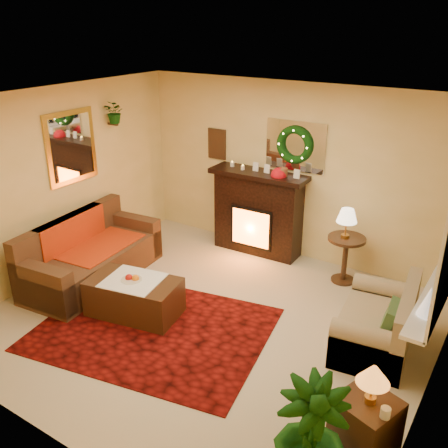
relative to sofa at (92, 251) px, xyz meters
The scene contains 28 objects.
floor 1.98m from the sofa, ahead, with size 5.00×5.00×0.00m, color beige.
ceiling 2.90m from the sofa, ahead, with size 5.00×5.00×0.00m, color white.
wall_back 3.10m from the sofa, 49.54° to the left, with size 5.00×5.00×0.00m, color #EFD88C.
wall_front 3.08m from the sofa, 49.20° to the right, with size 5.00×5.00×0.00m, color #EFD88C.
wall_left 1.04m from the sofa, behind, with size 4.50×4.50×0.00m, color #EFD88C.
wall_right 4.51m from the sofa, ahead, with size 4.50×4.50×0.00m, color #EFD88C.
area_rug 1.63m from the sofa, 18.42° to the right, with size 2.63×1.98×0.01m, color #5E1D0E.
sofa is the anchor object (origin of this frame).
red_throw 0.14m from the sofa, 96.28° to the left, with size 0.74×1.20×0.02m, color #B42E17.
fireplace 2.53m from the sofa, 54.50° to the left, with size 1.33×0.42×1.22m, color black.
poinsettia 2.83m from the sofa, 47.93° to the left, with size 0.23×0.23×0.23m, color red.
mantel_candle_a 2.43m from the sofa, 64.73° to the left, with size 0.06×0.06×0.19m, color #F1E7C6.
mantel_candle_b 2.48m from the sofa, 58.96° to the left, with size 0.06×0.06×0.18m, color #F1ECC3.
mantel_mirror 3.22m from the sofa, 49.29° to the left, with size 0.92×0.02×0.72m, color white.
wreath 3.20m from the sofa, 48.78° to the left, with size 0.55×0.55×0.11m, color #194719.
wall_art 2.57m from the sofa, 75.50° to the left, with size 0.32×0.03×0.48m, color #381E11.
gold_mirror 1.46m from the sofa, 150.30° to the left, with size 0.03×0.84×1.00m, color gold.
hanging_plant 1.92m from the sofa, 111.07° to the left, with size 0.33×0.28×0.36m, color #194719.
loveseat 3.81m from the sofa, ahead, with size 0.74×1.28×0.74m, color #806C59.
window_sill 4.37m from the sofa, ahead, with size 0.22×1.86×0.04m, color white.
mini_tree 4.38m from the sofa, ahead, with size 0.19×0.19×0.29m, color white.
side_table_round 3.48m from the sofa, 31.95° to the left, with size 0.51×0.51×0.66m, color #541F14.
lamp_cream 3.47m from the sofa, 31.70° to the left, with size 0.27×0.27×0.42m, color beige.
end_table_square 4.25m from the sofa, 12.32° to the right, with size 0.45×0.45×0.55m, color #331C14.
lamp_tiffany 4.27m from the sofa, 12.40° to the right, with size 0.27×0.27×0.40m, color gold.
coffee_table 1.16m from the sofa, 18.13° to the right, with size 1.11×0.61×0.46m, color #55351D.
fruit_bowl 1.12m from the sofa, 18.71° to the right, with size 0.26×0.26×0.06m, color silver.
floor_palm 4.16m from the sofa, 20.61° to the right, with size 1.67×1.67×2.98m, color #19411F.
Camera 1 is at (2.95, -4.21, 3.44)m, focal length 40.00 mm.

